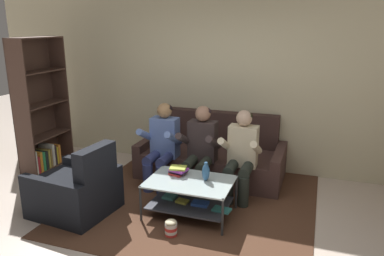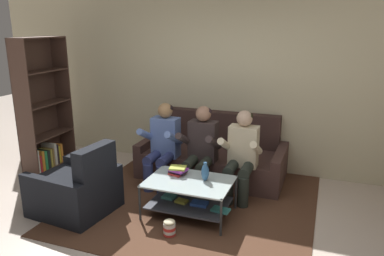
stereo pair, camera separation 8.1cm
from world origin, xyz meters
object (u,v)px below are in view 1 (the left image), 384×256
Objects in this scene: person_seated_right at (241,152)px; coffee_table at (190,193)px; vase at (206,172)px; popcorn_tub at (171,228)px; armchair at (76,191)px; book_stack at (178,170)px; person_seated_left at (162,143)px; person_seated_middle at (200,147)px; couch at (212,157)px; bookshelf at (40,120)px.

coffee_table is (-0.46, -0.71, -0.34)m from person_seated_right.
vase is 0.77m from popcorn_tub.
person_seated_right is at bearing 67.62° from popcorn_tub.
vase is 0.24× the size of armchair.
book_stack is at bearing 104.10° from popcorn_tub.
person_seated_left is 1.00× the size of person_seated_middle.
armchair is at bearing -148.17° from person_seated_right.
bookshelf is (-2.68, -0.57, 0.49)m from couch.
vase is (0.27, -1.23, 0.27)m from couch.
bookshelf is at bearing 165.19° from coffee_table.
couch reaches higher than popcorn_tub.
popcorn_tub is at bearing -75.90° from book_stack.
person_seated_left is 0.57× the size of bookshelf.
book_stack is 1.24× the size of popcorn_tub.
couch is 2.07× the size of coffee_table.
bookshelf is (-2.78, 0.74, 0.49)m from coffee_table.
book_stack is (-0.10, -1.16, 0.21)m from couch.
person_seated_left is at bearing -0.72° from bookshelf.
bookshelf reaches higher than popcorn_tub.
person_seated_right reaches higher than popcorn_tub.
person_seated_middle is 2.68m from bookshelf.
couch is 0.89m from person_seated_right.
armchair reaches higher than vase.
person_seated_middle is 5.14× the size of vase.
bookshelf is at bearing 142.05° from armchair.
couch is at bearing 102.61° from vase.
vase is (0.84, -0.63, -0.08)m from person_seated_left.
coffee_table is (0.67, -0.71, -0.34)m from person_seated_left.
couch is at bearing 54.36° from armchair.
coffee_table is at bearing -81.46° from person_seated_middle.
person_seated_middle is at bearing 92.90° from popcorn_tub.
person_seated_left reaches higher than book_stack.
person_seated_middle is 1.01× the size of person_seated_right.
person_seated_left is 5.02× the size of book_stack.
vase is 1.59m from armchair.
vase is at bearing 17.66° from armchair.
person_seated_right is 0.70m from vase.
person_seated_middle reaches higher than popcorn_tub.
armchair is at bearing -37.95° from bookshelf.
popcorn_tub is (0.06, -1.81, -0.19)m from couch.
armchair is (-1.49, -0.48, -0.26)m from vase.
popcorn_tub is at bearing -24.49° from bookshelf.
person_seated_right reaches higher than vase.
coffee_table reaches higher than popcorn_tub.
armchair is (-1.12, -0.54, -0.21)m from book_stack.
popcorn_tub is (0.16, -0.65, -0.40)m from book_stack.
book_stack reaches higher than coffee_table.
person_seated_left reaches higher than coffee_table.
coffee_table is 0.50× the size of bookshelf.
person_seated_middle is 5.02× the size of book_stack.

